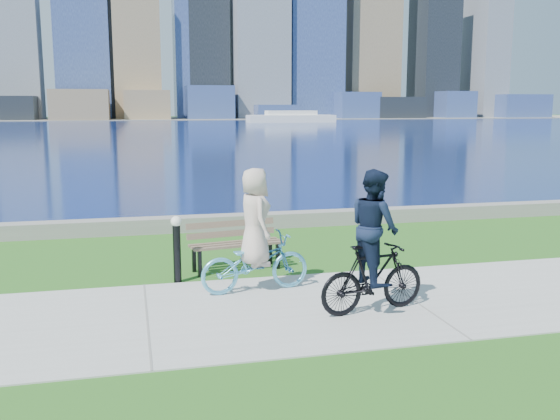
# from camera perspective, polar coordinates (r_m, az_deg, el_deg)

# --- Properties ---
(ground) EXTENTS (320.00, 320.00, 0.00)m
(ground) POSITION_cam_1_polar(r_m,az_deg,el_deg) (9.94, 11.92, -8.07)
(ground) COLOR #215716
(ground) RESTS_ON ground
(concrete_path) EXTENTS (80.00, 3.50, 0.02)m
(concrete_path) POSITION_cam_1_polar(r_m,az_deg,el_deg) (9.93, 11.92, -8.01)
(concrete_path) COLOR #A4A59F
(concrete_path) RESTS_ON ground
(seawall) EXTENTS (90.00, 0.50, 0.35)m
(seawall) POSITION_cam_1_polar(r_m,az_deg,el_deg) (15.55, 2.13, -0.80)
(seawall) COLOR slate
(seawall) RESTS_ON ground
(bay_water) EXTENTS (320.00, 131.00, 0.01)m
(bay_water) POSITION_cam_1_polar(r_m,az_deg,el_deg) (80.69, -10.69, 7.31)
(bay_water) COLOR #0D1D53
(bay_water) RESTS_ON ground
(far_shore) EXTENTS (320.00, 30.00, 0.12)m
(far_shore) POSITION_cam_1_polar(r_m,az_deg,el_deg) (138.62, -11.96, 8.18)
(far_shore) COLOR gray
(far_shore) RESTS_ON ground
(city_skyline) EXTENTS (181.86, 22.60, 76.00)m
(city_skyline) POSITION_cam_1_polar(r_m,az_deg,el_deg) (139.44, -11.51, 16.99)
(city_skyline) COLOR navy
(city_skyline) RESTS_ON ground
(ferry_far) EXTENTS (14.87, 4.25, 2.02)m
(ferry_far) POSITION_cam_1_polar(r_m,az_deg,el_deg) (107.38, 1.00, 8.45)
(ferry_far) COLOR silver
(ferry_far) RESTS_ON ground
(park_bench) EXTENTS (1.76, 0.85, 0.87)m
(park_bench) POSITION_cam_1_polar(r_m,az_deg,el_deg) (11.41, -4.18, -2.81)
(park_bench) COLOR black
(park_bench) RESTS_ON ground
(bollard_lamp) EXTENTS (0.19, 0.19, 1.15)m
(bollard_lamp) POSITION_cam_1_polar(r_m,az_deg,el_deg) (10.64, -9.42, -3.15)
(bollard_lamp) COLOR black
(bollard_lamp) RESTS_ON ground
(cyclist_woman) EXTENTS (0.84, 1.85, 1.99)m
(cyclist_woman) POSITION_cam_1_polar(r_m,az_deg,el_deg) (9.95, -2.31, -3.32)
(cyclist_woman) COLOR #5BB6DE
(cyclist_woman) RESTS_ON ground
(cyclist_man) EXTENTS (0.76, 1.73, 2.08)m
(cyclist_man) POSITION_cam_1_polar(r_m,az_deg,el_deg) (9.01, 8.55, -3.89)
(cyclist_man) COLOR black
(cyclist_man) RESTS_ON ground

